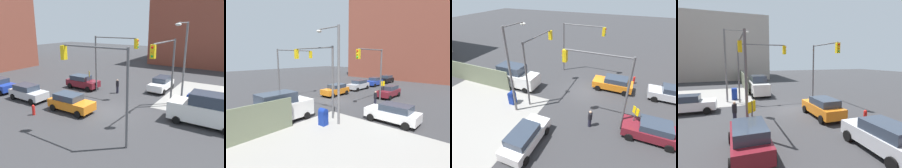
{
  "view_description": "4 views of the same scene",
  "coord_description": "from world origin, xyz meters",
  "views": [
    {
      "loc": [
        10.45,
        -15.65,
        7.77
      ],
      "look_at": [
        -0.11,
        1.04,
        2.34
      ],
      "focal_mm": 35.0,
      "sensor_mm": 36.0,
      "label": 1
    },
    {
      "loc": [
        15.72,
        14.9,
        5.57
      ],
      "look_at": [
        0.68,
        1.79,
        2.45
      ],
      "focal_mm": 28.0,
      "sensor_mm": 36.0,
      "label": 2
    },
    {
      "loc": [
        -4.37,
        16.51,
        10.77
      ],
      "look_at": [
        1.85,
        1.73,
        1.53
      ],
      "focal_mm": 28.0,
      "sensor_mm": 36.0,
      "label": 3
    },
    {
      "loc": [
        -15.25,
        5.41,
        4.7
      ],
      "look_at": [
        1.84,
        -0.5,
        2.2
      ],
      "focal_mm": 28.0,
      "sensor_mm": 36.0,
      "label": 4
    }
  ],
  "objects": [
    {
      "name": "coupe_silver",
      "position": [
        -8.81,
        -1.83,
        0.84
      ],
      "size": [
        4.35,
        2.02,
        1.62
      ],
      "color": "#B7BABF",
      "rests_on": "ground"
    },
    {
      "name": "pedestrian_crossing",
      "position": [
        -2.0,
        5.2,
        0.86
      ],
      "size": [
        0.36,
        0.36,
        1.65
      ],
      "rotation": [
        0.0,
        0.0,
        5.21
      ],
      "color": "black",
      "rests_on": "ground"
    },
    {
      "name": "ground_plane",
      "position": [
        0.0,
        0.0,
        0.0
      ],
      "size": [
        120.0,
        120.0,
        0.0
      ],
      "primitive_type": "plane",
      "color": "#333335"
    },
    {
      "name": "coupe_orange",
      "position": [
        -2.86,
        -1.74,
        0.84
      ],
      "size": [
        4.39,
        2.02,
        1.62
      ],
      "color": "orange",
      "rests_on": "ground"
    },
    {
      "name": "construction_fence",
      "position": [
        17.33,
        3.2,
        1.2
      ],
      "size": [
        18.66,
        0.12,
        2.4
      ],
      "primitive_type": "cube",
      "color": "slate",
      "rests_on": "ground"
    },
    {
      "name": "mailbox_blue",
      "position": [
        6.2,
        5.0,
        0.76
      ],
      "size": [
        0.56,
        0.64,
        1.43
      ],
      "color": "navy",
      "rests_on": "ground"
    },
    {
      "name": "traffic_signal_se_corner",
      "position": [
        2.41,
        -4.5,
        4.63
      ],
      "size": [
        5.48,
        0.36,
        6.5
      ],
      "color": "#59595B",
      "rests_on": "ground"
    },
    {
      "name": "warning_sign_two_way",
      "position": [
        -5.4,
        4.31,
        1.64
      ],
      "size": [
        0.48,
        0.48,
        2.4
      ],
      "color": "#4C4C4C",
      "rests_on": "ground"
    },
    {
      "name": "traffic_signal_nw_corner",
      "position": [
        -2.42,
        4.5,
        4.63
      ],
      "size": [
        5.46,
        0.36,
        6.5
      ],
      "color": "#59595B",
      "rests_on": "ground"
    },
    {
      "name": "traffic_signal_ne_corner",
      "position": [
        4.5,
        2.38,
        4.64
      ],
      "size": [
        0.36,
        5.56,
        6.5
      ],
      "color": "#59595B",
      "rests_on": "ground"
    },
    {
      "name": "van_white_delivery",
      "position": [
        8.11,
        1.8,
        1.28
      ],
      "size": [
        5.4,
        2.32,
        2.62
      ],
      "color": "white",
      "rests_on": "ground"
    },
    {
      "name": "hatchback_maroon",
      "position": [
        -6.76,
        4.63,
        0.84
      ],
      "size": [
        4.15,
        2.02,
        1.62
      ],
      "color": "maroon",
      "rests_on": "ground"
    },
    {
      "name": "building_loft_east",
      "position": [
        36.0,
        8.33,
        7.45
      ],
      "size": [
        20.0,
        24.0,
        14.91
      ],
      "color": "#ADA89E",
      "rests_on": "ground"
    },
    {
      "name": "coupe_white",
      "position": [
        1.9,
        9.04,
        0.84
      ],
      "size": [
        2.02,
        4.48,
        1.62
      ],
      "color": "white",
      "rests_on": "ground"
    },
    {
      "name": "sidewalk_corner",
      "position": [
        9.0,
        9.0,
        0.01
      ],
      "size": [
        12.0,
        12.0,
        0.01
      ],
      "primitive_type": "cube",
      "color": "gray",
      "rests_on": "ground"
    },
    {
      "name": "street_lamp_corner",
      "position": [
        5.17,
        5.43,
        4.7
      ],
      "size": [
        0.57,
        2.67,
        8.0
      ],
      "color": "slate",
      "rests_on": "ground"
    },
    {
      "name": "fire_hydrant",
      "position": [
        -5.0,
        -4.2,
        0.49
      ],
      "size": [
        0.26,
        0.26,
        0.94
      ],
      "color": "red",
      "rests_on": "ground"
    }
  ]
}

